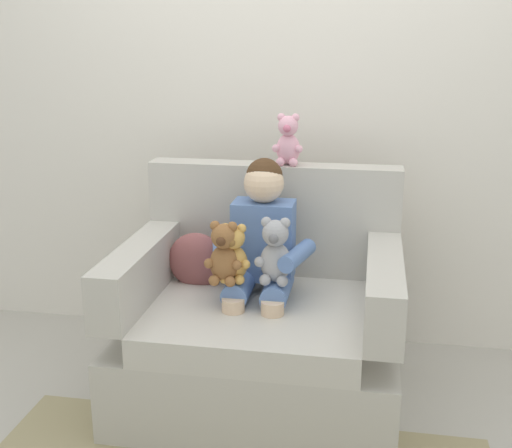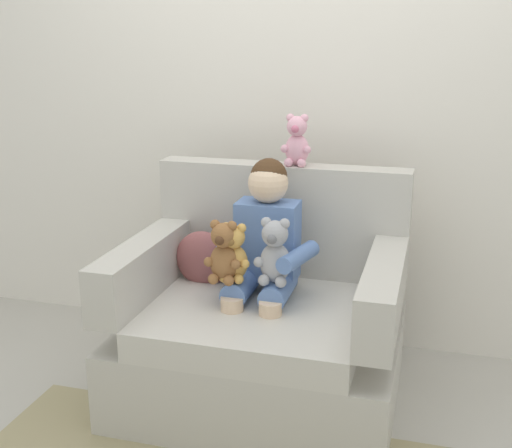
{
  "view_description": "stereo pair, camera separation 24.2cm",
  "coord_description": "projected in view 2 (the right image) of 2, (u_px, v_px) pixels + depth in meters",
  "views": [
    {
      "loc": [
        0.43,
        -2.51,
        1.54
      ],
      "look_at": [
        -0.01,
        -0.05,
        0.82
      ],
      "focal_mm": 45.94,
      "sensor_mm": 36.0,
      "label": 1
    },
    {
      "loc": [
        0.67,
        -2.45,
        1.54
      ],
      "look_at": [
        -0.01,
        -0.05,
        0.82
      ],
      "focal_mm": 45.94,
      "sensor_mm": 36.0,
      "label": 2
    }
  ],
  "objects": [
    {
      "name": "plush_honey",
      "position": [
        234.0,
        254.0,
        2.64
      ],
      "size": [
        0.14,
        0.12,
        0.24
      ],
      "rotation": [
        0.0,
        0.0,
        -0.04
      ],
      "color": "gold",
      "rests_on": "armchair"
    },
    {
      "name": "plush_brown",
      "position": [
        224.0,
        254.0,
        2.62
      ],
      "size": [
        0.15,
        0.13,
        0.26
      ],
      "rotation": [
        0.0,
        0.0,
        -0.05
      ],
      "color": "brown",
      "rests_on": "armchair"
    },
    {
      "name": "armchair",
      "position": [
        263.0,
        329.0,
        2.82
      ],
      "size": [
        1.15,
        0.9,
        0.98
      ],
      "color": "#BCB7AD",
      "rests_on": "ground"
    },
    {
      "name": "plush_pink_on_backrest",
      "position": [
        297.0,
        142.0,
        2.9
      ],
      "size": [
        0.14,
        0.11,
        0.23
      ],
      "rotation": [
        0.0,
        0.0,
        0.27
      ],
      "color": "#EAA8BC",
      "rests_on": "armchair"
    },
    {
      "name": "plush_grey",
      "position": [
        275.0,
        253.0,
        2.61
      ],
      "size": [
        0.16,
        0.13,
        0.27
      ],
      "rotation": [
        0.0,
        0.0,
        -0.15
      ],
      "color": "#9E9EA3",
      "rests_on": "armchair"
    },
    {
      "name": "back_wall",
      "position": [
        301.0,
        86.0,
        3.19
      ],
      "size": [
        6.0,
        0.1,
        2.6
      ],
      "primitive_type": "cube",
      "color": "silver",
      "rests_on": "ground"
    },
    {
      "name": "ground_plane",
      "position": [
        261.0,
        400.0,
        2.87
      ],
      "size": [
        8.0,
        8.0,
        0.0
      ],
      "primitive_type": "plane",
      "color": "#ADA89E"
    },
    {
      "name": "throw_pillow",
      "position": [
        203.0,
        259.0,
        2.95
      ],
      "size": [
        0.26,
        0.12,
        0.26
      ],
      "primitive_type": "ellipsoid",
      "rotation": [
        0.0,
        0.0,
        -0.02
      ],
      "color": "#8C4C4C",
      "rests_on": "armchair"
    },
    {
      "name": "seated_child",
      "position": [
        264.0,
        248.0,
        2.75
      ],
      "size": [
        0.45,
        0.39,
        0.82
      ],
      "rotation": [
        0.0,
        0.0,
        -0.1
      ],
      "color": "#597AB7",
      "rests_on": "armchair"
    }
  ]
}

